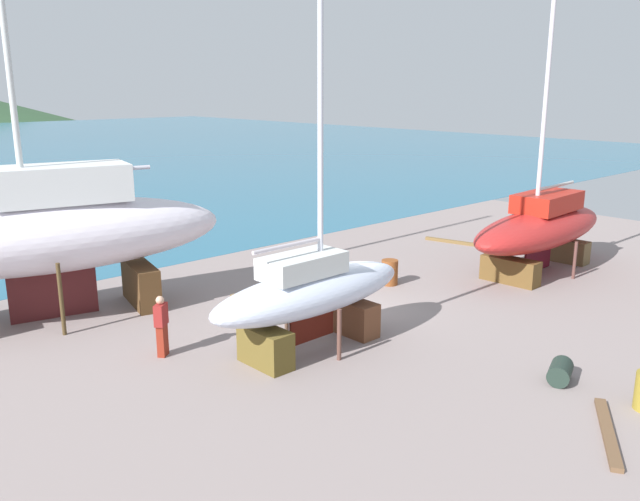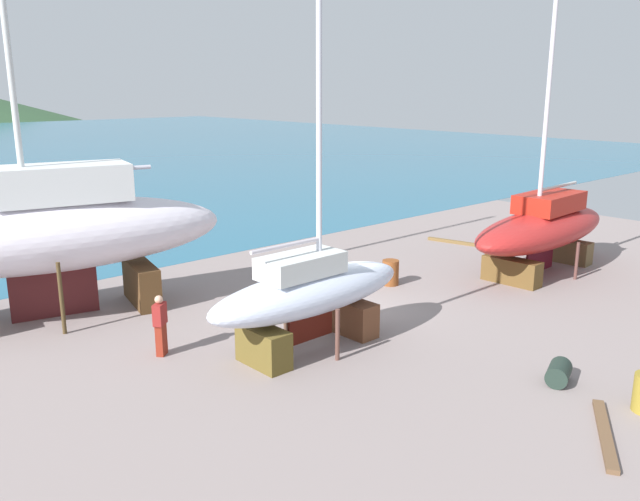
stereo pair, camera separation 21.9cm
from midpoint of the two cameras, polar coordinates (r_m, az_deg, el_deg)
ground_plane at (r=19.06m, az=6.90°, el=-7.41°), size 44.21×44.21×0.00m
sailboat_far_slipway at (r=17.46m, az=-0.56°, el=-3.69°), size 6.50×2.24×11.54m
sailboat_large_starboard at (r=26.29m, az=19.21°, el=1.90°), size 8.71×3.10×12.93m
sailboat_small_center at (r=21.27m, az=-22.38°, el=1.42°), size 11.16×5.32×17.41m
worker at (r=17.79m, az=-13.51°, el=-6.34°), size 0.49×0.46×1.67m
barrel_rust_mid at (r=23.62m, az=6.48°, el=-1.94°), size 0.75×0.75×0.91m
barrel_by_slipway at (r=17.02m, az=20.59°, el=-10.03°), size 0.98×0.79×0.53m
barrel_ochre at (r=23.78m, az=-2.60°, el=-1.90°), size 0.86×0.86×0.79m
timber_plank_far at (r=21.18m, az=-4.16°, el=-4.81°), size 1.00×3.13×0.20m
timber_long_aft at (r=30.34m, az=12.12°, el=0.71°), size 0.82×2.78×0.14m
timber_short_skew at (r=15.11m, az=24.15°, el=-14.48°), size 2.63×1.69×0.10m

